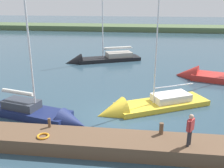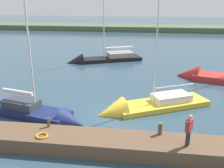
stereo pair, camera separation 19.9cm
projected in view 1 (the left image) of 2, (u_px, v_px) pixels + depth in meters
ground_plane at (121, 116)px, 17.92m from camera, size 200.00×200.00×0.00m
far_shoreline at (139, 30)px, 64.76m from camera, size 180.00×8.00×2.40m
dock_pier at (114, 144)px, 13.76m from camera, size 25.07×2.02×0.79m
mooring_post_near at (161, 128)px, 13.91m from camera, size 0.23×0.23×0.64m
mooring_post_far at (49, 123)px, 14.66m from camera, size 0.17×0.17×0.54m
life_ring_buoy at (43, 136)px, 13.68m from camera, size 0.66×0.66×0.10m
sailboat_behind_pier at (215, 78)px, 25.67m from camera, size 9.35×5.02×9.46m
sailboat_inner_slip at (142, 108)px, 18.94m from camera, size 8.69×5.95×8.82m
sailboat_mid_channel at (98, 60)px, 33.18m from camera, size 9.76×5.85×10.46m
sailboat_near_dock at (42, 116)px, 17.54m from camera, size 7.51×3.65×9.08m
person_on_dock at (190, 128)px, 12.60m from camera, size 0.43×0.56×1.70m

